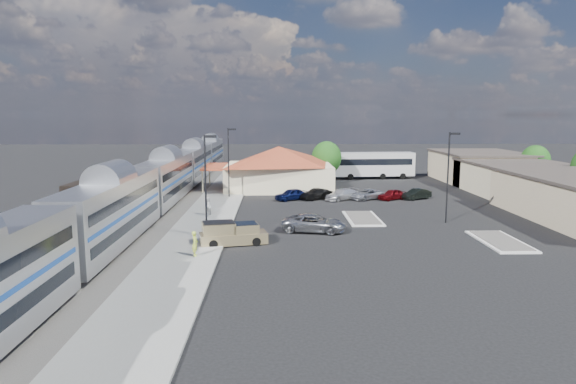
{
  "coord_description": "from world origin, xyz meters",
  "views": [
    {
      "loc": [
        -5.01,
        -49.76,
        10.66
      ],
      "look_at": [
        -3.71,
        2.43,
        2.8
      ],
      "focal_mm": 32.0,
      "sensor_mm": 36.0,
      "label": 1
    }
  ],
  "objects_px": {
    "station_depot": "(278,168)",
    "suv": "(314,223)",
    "coach_bus": "(373,164)",
    "pickup_truck": "(233,234)"
  },
  "relations": [
    {
      "from": "station_depot",
      "to": "pickup_truck",
      "type": "relative_size",
      "value": 3.17
    },
    {
      "from": "pickup_truck",
      "to": "coach_bus",
      "type": "distance_m",
      "value": 48.5
    },
    {
      "from": "suv",
      "to": "coach_bus",
      "type": "height_order",
      "value": "coach_bus"
    },
    {
      "from": "pickup_truck",
      "to": "suv",
      "type": "distance_m",
      "value": 8.33
    },
    {
      "from": "station_depot",
      "to": "suv",
      "type": "distance_m",
      "value": 27.98
    },
    {
      "from": "station_depot",
      "to": "coach_bus",
      "type": "distance_m",
      "value": 20.02
    },
    {
      "from": "station_depot",
      "to": "coach_bus",
      "type": "height_order",
      "value": "station_depot"
    },
    {
      "from": "station_depot",
      "to": "suv",
      "type": "bearing_deg",
      "value": -83.62
    },
    {
      "from": "suv",
      "to": "pickup_truck",
      "type": "bearing_deg",
      "value": 134.66
    },
    {
      "from": "suv",
      "to": "coach_bus",
      "type": "xyz_separation_m",
      "value": [
        12.92,
        39.71,
        1.72
      ]
    }
  ]
}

